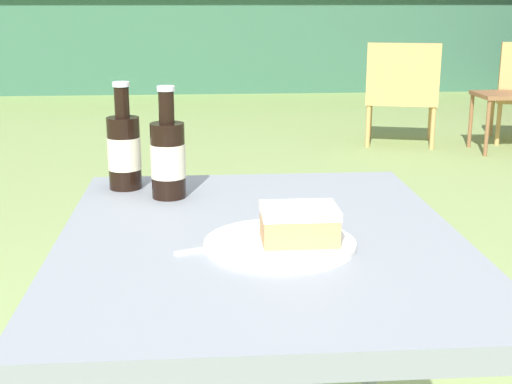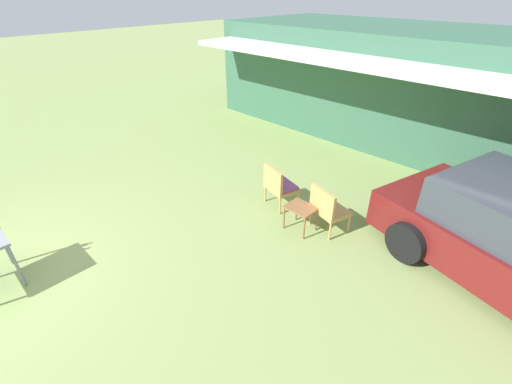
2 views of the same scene
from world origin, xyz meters
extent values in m
cube|color=#38664C|center=(1.59, 9.78, 1.35)|extent=(10.49, 4.18, 2.69)
cube|color=silver|center=(1.59, 7.09, 2.21)|extent=(9.97, 1.20, 0.12)
cylinder|color=black|center=(4.32, 6.49, 0.32)|extent=(0.66, 0.35, 0.63)
cylinder|color=black|center=(3.84, 4.62, 0.32)|extent=(0.66, 0.35, 0.63)
cylinder|color=tan|center=(1.82, 4.60, 0.17)|extent=(0.04, 0.04, 0.34)
cylinder|color=tan|center=(1.33, 4.74, 0.17)|extent=(0.04, 0.04, 0.34)
cylinder|color=tan|center=(1.71, 4.20, 0.17)|extent=(0.04, 0.04, 0.34)
cylinder|color=tan|center=(1.23, 4.34, 0.17)|extent=(0.04, 0.04, 0.34)
cube|color=tan|center=(1.52, 4.47, 0.37)|extent=(0.66, 0.60, 0.06)
cube|color=tan|center=(1.47, 4.27, 0.61)|extent=(0.55, 0.19, 0.43)
cube|color=#995193|center=(1.52, 4.47, 0.42)|extent=(0.59, 0.52, 0.05)
cylinder|color=tan|center=(2.89, 4.60, 0.17)|extent=(0.04, 0.04, 0.34)
cylinder|color=tan|center=(2.40, 4.73, 0.17)|extent=(0.04, 0.04, 0.34)
cylinder|color=tan|center=(2.78, 4.21, 0.17)|extent=(0.04, 0.04, 0.34)
cylinder|color=tan|center=(2.30, 4.33, 0.17)|extent=(0.04, 0.04, 0.34)
cube|color=tan|center=(2.59, 4.47, 0.37)|extent=(0.66, 0.60, 0.06)
cube|color=tan|center=(2.54, 4.27, 0.61)|extent=(0.55, 0.19, 0.43)
cube|color=brown|center=(2.25, 4.10, 0.44)|extent=(0.48, 0.39, 0.03)
cylinder|color=brown|center=(2.04, 3.93, 0.21)|extent=(0.03, 0.03, 0.43)
cylinder|color=brown|center=(2.47, 3.93, 0.21)|extent=(0.03, 0.03, 0.43)
cylinder|color=brown|center=(2.04, 4.27, 0.21)|extent=(0.03, 0.03, 0.43)
cylinder|color=brown|center=(2.47, 4.27, 0.21)|extent=(0.03, 0.03, 0.43)
cylinder|color=gray|center=(-0.31, 0.40, 0.36)|extent=(0.04, 0.04, 0.71)
cylinder|color=gray|center=(0.31, 0.40, 0.36)|extent=(0.04, 0.04, 0.71)
camera|label=1|loc=(-0.10, -1.19, 1.16)|focal=50.00mm
camera|label=2|loc=(5.00, 0.21, 3.60)|focal=24.00mm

